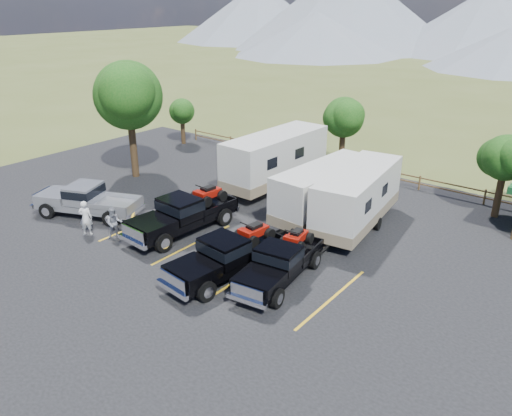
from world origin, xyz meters
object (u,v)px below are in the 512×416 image
Objects in this scene: trailer_right at (358,198)px; pickup_silver at (87,200)px; rig_center at (228,254)px; trailer_left at (275,160)px; tree_big_nw at (128,95)px; rig_right at (281,261)px; person_b at (114,223)px; trailer_center at (324,192)px; person_a at (86,218)px; rig_left at (184,213)px.

trailer_right is 14.93m from pickup_silver.
rig_center is 0.62× the size of trailer_left.
rig_center is at bearing -23.90° from tree_big_nw.
rig_right is 3.45× the size of person_b.
trailer_center reaches higher than person_a.
tree_big_nw is at bearing 179.32° from trailer_right.
trailer_left is at bearing -142.96° from person_a.
rig_right is 10.88m from person_a.
person_a is (-10.58, -2.50, 0.03)m from rig_right.
trailer_center is 5.22× the size of person_b.
trailer_center is 1.37× the size of pickup_silver.
pickup_silver is at bearing 176.89° from rig_right.
rig_right is 12.66m from pickup_silver.
trailer_center is at bearing 98.47° from rig_right.
rig_left is 0.71× the size of trailer_right.
trailer_center is 11.27m from person_b.
tree_big_nw is 0.78× the size of trailer_left.
trailer_center is at bearing -169.28° from person_a.
rig_right reaches higher than pickup_silver.
person_a is at bearing -133.76° from rig_left.
pickup_silver is at bearing -174.00° from rig_center.
rig_right is 0.66× the size of trailer_center.
rig_left is 8.50m from trailer_left.
person_a is (5.42, -7.63, -4.62)m from tree_big_nw.
trailer_center is at bearing -2.53° from person_b.
trailer_center reaches higher than rig_center.
trailer_left reaches higher than trailer_right.
tree_big_nw is 0.89× the size of trailer_center.
trailer_center is at bearing -24.60° from trailer_left.
trailer_left is at bearing 95.38° from rig_left.
person_a is at bearing -163.92° from rig_center.
trailer_center is 0.95× the size of trailer_right.
person_b is at bearing -124.30° from rig_left.
person_a is (-8.47, -1.47, -0.04)m from rig_center.
rig_center is 0.68× the size of trailer_right.
tree_big_nw is 8.36m from pickup_silver.
person_a is at bearing -104.74° from trailer_left.
rig_right is (16.00, -5.12, -4.65)m from tree_big_nw.
rig_right is (2.11, 1.03, -0.07)m from rig_center.
pickup_silver is (-5.50, -10.38, -0.87)m from trailer_left.
trailer_center reaches higher than rig_left.
person_b is at bearing -125.31° from trailer_center.
tree_big_nw is 15.86m from rig_center.
trailer_center is 12.74m from person_a.
pickup_silver reaches higher than person_b.
rig_left reaches higher than rig_right.
rig_left is at bearing -145.92° from trailer_right.
rig_right reaches higher than person_b.
trailer_left reaches higher than rig_center.
pickup_silver is at bearing -158.00° from rig_left.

